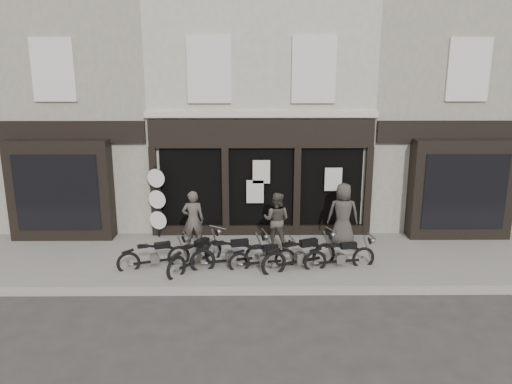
{
  "coord_description": "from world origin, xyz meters",
  "views": [
    {
      "loc": [
        -0.29,
        -12.7,
        5.52
      ],
      "look_at": [
        -0.18,
        1.6,
        1.89
      ],
      "focal_mm": 35.0,
      "sensor_mm": 36.0,
      "label": 1
    }
  ],
  "objects_px": {
    "motorcycle_3": "(263,259)",
    "motorcycle_4": "(300,257)",
    "man_right": "(343,214)",
    "advert_sign_post": "(157,205)",
    "motorcycle_0": "(155,257)",
    "man_left": "(193,220)",
    "motorcycle_5": "(340,258)",
    "motorcycle_1": "(196,257)",
    "man_centre": "(276,220)",
    "motorcycle_2": "(231,256)"
  },
  "relations": [
    {
      "from": "motorcycle_1",
      "to": "motorcycle_2",
      "type": "relative_size",
      "value": 0.86
    },
    {
      "from": "motorcycle_5",
      "to": "man_left",
      "type": "distance_m",
      "value": 4.51
    },
    {
      "from": "motorcycle_4",
      "to": "advert_sign_post",
      "type": "bearing_deg",
      "value": 124.84
    },
    {
      "from": "motorcycle_2",
      "to": "motorcycle_5",
      "type": "distance_m",
      "value": 3.02
    },
    {
      "from": "motorcycle_3",
      "to": "motorcycle_4",
      "type": "bearing_deg",
      "value": -15.53
    },
    {
      "from": "motorcycle_1",
      "to": "man_right",
      "type": "relative_size",
      "value": 0.97
    },
    {
      "from": "motorcycle_1",
      "to": "man_centre",
      "type": "relative_size",
      "value": 1.1
    },
    {
      "from": "motorcycle_3",
      "to": "man_centre",
      "type": "distance_m",
      "value": 1.79
    },
    {
      "from": "motorcycle_3",
      "to": "man_centre",
      "type": "bearing_deg",
      "value": 63.45
    },
    {
      "from": "motorcycle_2",
      "to": "motorcycle_4",
      "type": "height_order",
      "value": "motorcycle_4"
    },
    {
      "from": "motorcycle_1",
      "to": "man_right",
      "type": "xyz_separation_m",
      "value": [
        4.33,
        1.81,
        0.68
      ]
    },
    {
      "from": "motorcycle_5",
      "to": "man_centre",
      "type": "distance_m",
      "value": 2.42
    },
    {
      "from": "motorcycle_4",
      "to": "man_right",
      "type": "bearing_deg",
      "value": 27.66
    },
    {
      "from": "motorcycle_4",
      "to": "man_right",
      "type": "xyz_separation_m",
      "value": [
        1.48,
        1.88,
        0.66
      ]
    },
    {
      "from": "motorcycle_3",
      "to": "man_left",
      "type": "distance_m",
      "value": 2.64
    },
    {
      "from": "man_centre",
      "to": "motorcycle_0",
      "type": "bearing_deg",
      "value": 42.71
    },
    {
      "from": "motorcycle_1",
      "to": "motorcycle_5",
      "type": "distance_m",
      "value": 3.97
    },
    {
      "from": "motorcycle_0",
      "to": "man_right",
      "type": "xyz_separation_m",
      "value": [
        5.48,
        1.74,
        0.71
      ]
    },
    {
      "from": "motorcycle_2",
      "to": "man_right",
      "type": "relative_size",
      "value": 1.13
    },
    {
      "from": "man_centre",
      "to": "advert_sign_post",
      "type": "distance_m",
      "value": 3.88
    },
    {
      "from": "motorcycle_2",
      "to": "motorcycle_3",
      "type": "height_order",
      "value": "motorcycle_2"
    },
    {
      "from": "motorcycle_1",
      "to": "motorcycle_4",
      "type": "distance_m",
      "value": 2.86
    },
    {
      "from": "motorcycle_0",
      "to": "man_left",
      "type": "height_order",
      "value": "man_left"
    },
    {
      "from": "man_left",
      "to": "man_centre",
      "type": "xyz_separation_m",
      "value": [
        2.52,
        0.14,
        -0.05
      ]
    },
    {
      "from": "motorcycle_1",
      "to": "motorcycle_3",
      "type": "xyz_separation_m",
      "value": [
        1.84,
        -0.01,
        -0.05
      ]
    },
    {
      "from": "motorcycle_4",
      "to": "motorcycle_5",
      "type": "bearing_deg",
      "value": -20.46
    },
    {
      "from": "motorcycle_0",
      "to": "man_left",
      "type": "xyz_separation_m",
      "value": [
        0.91,
        1.42,
        0.64
      ]
    },
    {
      "from": "motorcycle_3",
      "to": "motorcycle_5",
      "type": "bearing_deg",
      "value": -11.45
    },
    {
      "from": "man_right",
      "to": "advert_sign_post",
      "type": "distance_m",
      "value": 5.87
    },
    {
      "from": "motorcycle_2",
      "to": "man_centre",
      "type": "bearing_deg",
      "value": 36.18
    },
    {
      "from": "motorcycle_4",
      "to": "motorcycle_5",
      "type": "distance_m",
      "value": 1.12
    },
    {
      "from": "advert_sign_post",
      "to": "man_left",
      "type": "bearing_deg",
      "value": -22.77
    },
    {
      "from": "motorcycle_1",
      "to": "motorcycle_2",
      "type": "xyz_separation_m",
      "value": [
        0.96,
        0.04,
        0.01
      ]
    },
    {
      "from": "motorcycle_0",
      "to": "motorcycle_1",
      "type": "height_order",
      "value": "motorcycle_1"
    },
    {
      "from": "motorcycle_0",
      "to": "motorcycle_4",
      "type": "height_order",
      "value": "motorcycle_4"
    },
    {
      "from": "motorcycle_0",
      "to": "advert_sign_post",
      "type": "relative_size",
      "value": 0.79
    },
    {
      "from": "motorcycle_0",
      "to": "motorcycle_3",
      "type": "xyz_separation_m",
      "value": [
        2.99,
        -0.07,
        -0.02
      ]
    },
    {
      "from": "motorcycle_3",
      "to": "motorcycle_4",
      "type": "distance_m",
      "value": 1.02
    },
    {
      "from": "motorcycle_1",
      "to": "motorcycle_4",
      "type": "xyz_separation_m",
      "value": [
        2.86,
        -0.08,
        0.02
      ]
    },
    {
      "from": "man_right",
      "to": "man_centre",
      "type": "bearing_deg",
      "value": 9.76
    },
    {
      "from": "man_centre",
      "to": "advert_sign_post",
      "type": "height_order",
      "value": "advert_sign_post"
    },
    {
      "from": "advert_sign_post",
      "to": "motorcycle_4",
      "type": "bearing_deg",
      "value": -13.79
    },
    {
      "from": "man_centre",
      "to": "man_right",
      "type": "height_order",
      "value": "man_right"
    },
    {
      "from": "motorcycle_3",
      "to": "man_left",
      "type": "xyz_separation_m",
      "value": [
        -2.08,
        1.48,
        0.66
      ]
    },
    {
      "from": "motorcycle_5",
      "to": "man_left",
      "type": "xyz_separation_m",
      "value": [
        -4.21,
        1.48,
        0.63
      ]
    },
    {
      "from": "motorcycle_4",
      "to": "man_centre",
      "type": "xyz_separation_m",
      "value": [
        -0.58,
        1.7,
        0.54
      ]
    },
    {
      "from": "motorcycle_4",
      "to": "man_right",
      "type": "relative_size",
      "value": 1.11
    },
    {
      "from": "motorcycle_1",
      "to": "motorcycle_4",
      "type": "relative_size",
      "value": 0.88
    },
    {
      "from": "motorcycle_0",
      "to": "man_left",
      "type": "bearing_deg",
      "value": 37.4
    },
    {
      "from": "motorcycle_1",
      "to": "man_centre",
      "type": "height_order",
      "value": "man_centre"
    }
  ]
}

